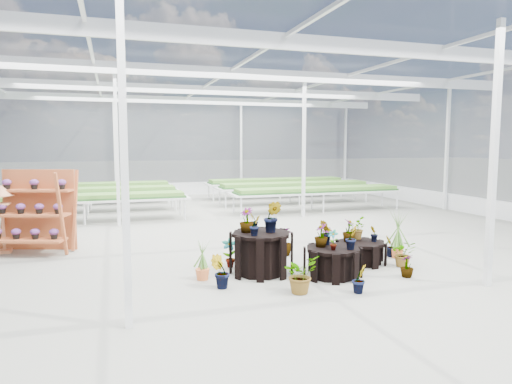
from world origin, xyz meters
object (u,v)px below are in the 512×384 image
object	(u,v)px
plinth_mid	(333,262)
plinth_low	(361,252)
shelf_rack	(31,212)
bird_table	(3,219)
plinth_tall	(261,253)

from	to	relation	value
plinth_mid	plinth_low	size ratio (longest dim) A/B	1.04
plinth_low	shelf_rack	world-z (taller)	shelf_rack
plinth_low	shelf_rack	distance (m)	7.27
plinth_mid	bird_table	xyz separation A→B (m)	(-6.23, 3.93, 0.50)
plinth_mid	plinth_low	distance (m)	1.22
plinth_tall	shelf_rack	bearing A→B (deg)	145.02
shelf_rack	bird_table	size ratio (longest dim) A/B	1.22
plinth_tall	plinth_mid	world-z (taller)	plinth_tall
plinth_tall	plinth_low	world-z (taller)	plinth_tall
plinth_mid	shelf_rack	size ratio (longest dim) A/B	0.56
plinth_mid	shelf_rack	distance (m)	6.73
shelf_rack	plinth_low	bearing A→B (deg)	-5.82
plinth_tall	plinth_low	distance (m)	2.21
bird_table	plinth_mid	bearing A→B (deg)	-47.41
plinth_mid	shelf_rack	bearing A→B (deg)	146.70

